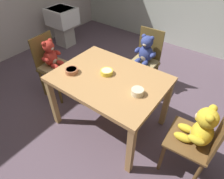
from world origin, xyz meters
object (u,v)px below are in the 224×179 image
Objects in this scene: teddy_chair_near_right at (200,132)px; porridge_bowl_terracotta_near_left at (72,71)px; teddy_chair_far_center at (145,56)px; sink_basin at (63,22)px; porridge_bowl_yellow_center at (107,72)px; teddy_chair_near_left at (52,61)px; dining_table at (109,84)px; porridge_bowl_cream_near_right at (137,92)px.

porridge_bowl_terracotta_near_left is (-1.38, -0.17, 0.17)m from teddy_chair_near_right.
teddy_chair_far_center is at bearing -43.81° from teddy_chair_near_right.
teddy_chair_near_right is 6.77× the size of porridge_bowl_terracotta_near_left.
sink_basin is (-3.05, 1.16, -0.09)m from teddy_chair_near_right.
teddy_chair_far_center is at bearing 70.75° from porridge_bowl_terracotta_near_left.
teddy_chair_near_right is 1.08m from porridge_bowl_yellow_center.
sink_basin is (-1.67, 1.33, -0.26)m from porridge_bowl_terracotta_near_left.
teddy_chair_far_center reaches higher than porridge_bowl_terracotta_near_left.
teddy_chair_near_left is 1.55m from sink_basin.
teddy_chair_far_center is at bearing 91.67° from dining_table.
porridge_bowl_terracotta_near_left is at bearing 2.77° from teddy_chair_near_right.
teddy_chair_near_left is 1.39m from porridge_bowl_cream_near_right.
porridge_bowl_yellow_center is (-0.44, 0.09, -0.01)m from porridge_bowl_cream_near_right.
teddy_chair_far_center reaches higher than porridge_bowl_cream_near_right.
sink_basin is (-2.43, 1.21, -0.26)m from porridge_bowl_cream_near_right.
dining_table is at bearing 171.98° from porridge_bowl_cream_near_right.
teddy_chair_near_left is at bearing -5.02° from teddy_chair_near_right.
dining_table is 1.24× the size of teddy_chair_near_right.
teddy_chair_near_right is at bearing 7.10° from porridge_bowl_terracotta_near_left.
porridge_bowl_terracotta_near_left reaches higher than dining_table.
porridge_bowl_terracotta_near_left reaches higher than porridge_bowl_yellow_center.
teddy_chair_near_left is at bearing 162.20° from porridge_bowl_terracotta_near_left.
sink_basin is at bearing 150.63° from dining_table.
teddy_chair_near_left is 0.97× the size of teddy_chair_far_center.
teddy_chair_near_right is at bearing -20.74° from sink_basin.
porridge_bowl_cream_near_right is 0.87× the size of porridge_bowl_yellow_center.
porridge_bowl_terracotta_near_left is (-0.36, -1.02, 0.18)m from teddy_chair_far_center.
dining_table is 8.64× the size of porridge_bowl_yellow_center.
porridge_bowl_yellow_center is (-0.06, 0.04, 0.11)m from dining_table.
dining_table is 1.00m from teddy_chair_near_left.
porridge_bowl_yellow_center is at bearing -29.35° from sink_basin.
dining_table is 1.33× the size of teddy_chair_near_left.
porridge_bowl_cream_near_right reaches higher than sink_basin.
dining_table is 2.36m from sink_basin.
porridge_bowl_cream_near_right is at bearing -26.44° from sink_basin.
sink_basin is at bearing 141.48° from porridge_bowl_terracotta_near_left.
teddy_chair_near_left is at bearing 176.88° from porridge_bowl_cream_near_right.
porridge_bowl_cream_near_right is at bearing -11.42° from porridge_bowl_yellow_center.
dining_table is at bearing -29.37° from sink_basin.
porridge_bowl_terracotta_near_left is 0.38m from porridge_bowl_yellow_center.
teddy_chair_near_right reaches higher than porridge_bowl_cream_near_right.
teddy_chair_near_left is at bearing -179.15° from porridge_bowl_yellow_center.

